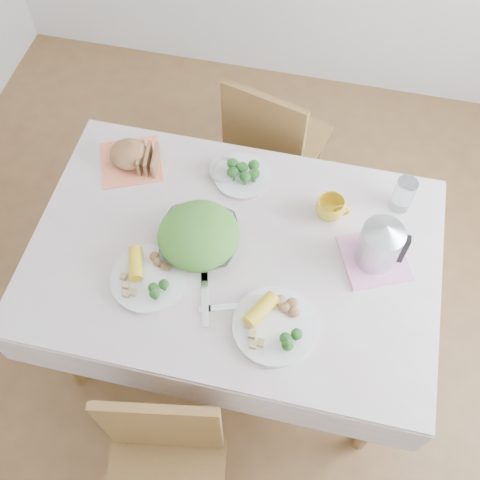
% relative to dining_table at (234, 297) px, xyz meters
% --- Properties ---
extents(floor, '(3.60, 3.60, 0.00)m').
position_rel_dining_table_xyz_m(floor, '(0.00, 0.00, -0.38)').
color(floor, brown).
rests_on(floor, ground).
extents(dining_table, '(1.40, 0.90, 0.75)m').
position_rel_dining_table_xyz_m(dining_table, '(0.00, 0.00, 0.00)').
color(dining_table, brown).
rests_on(dining_table, floor).
extents(tablecloth, '(1.50, 1.00, 0.01)m').
position_rel_dining_table_xyz_m(tablecloth, '(0.00, 0.00, 0.38)').
color(tablecloth, beige).
rests_on(tablecloth, dining_table).
extents(chair_far, '(0.50, 0.50, 0.91)m').
position_rel_dining_table_xyz_m(chair_far, '(0.03, 0.83, 0.09)').
color(chair_far, brown).
rests_on(chair_far, floor).
extents(salad_bowl, '(0.31, 0.31, 0.07)m').
position_rel_dining_table_xyz_m(salad_bowl, '(-0.13, 0.00, 0.42)').
color(salad_bowl, white).
rests_on(salad_bowl, tablecloth).
extents(dinner_plate_left, '(0.28, 0.28, 0.02)m').
position_rel_dining_table_xyz_m(dinner_plate_left, '(-0.27, -0.18, 0.40)').
color(dinner_plate_left, white).
rests_on(dinner_plate_left, tablecloth).
extents(dinner_plate_right, '(0.41, 0.41, 0.02)m').
position_rel_dining_table_xyz_m(dinner_plate_right, '(0.20, -0.26, 0.40)').
color(dinner_plate_right, white).
rests_on(dinner_plate_right, tablecloth).
extents(broccoli_plate, '(0.27, 0.27, 0.02)m').
position_rel_dining_table_xyz_m(broccoli_plate, '(-0.04, 0.34, 0.40)').
color(broccoli_plate, beige).
rests_on(broccoli_plate, tablecloth).
extents(napkin, '(0.32, 0.32, 0.00)m').
position_rel_dining_table_xyz_m(napkin, '(-0.50, 0.32, 0.39)').
color(napkin, '#FF8259').
rests_on(napkin, tablecloth).
extents(bread_loaf, '(0.17, 0.17, 0.09)m').
position_rel_dining_table_xyz_m(bread_loaf, '(-0.50, 0.32, 0.45)').
color(bread_loaf, brown).
rests_on(bread_loaf, napkin).
extents(fruit_bowl, '(0.16, 0.16, 0.04)m').
position_rel_dining_table_xyz_m(fruit_bowl, '(-0.12, 0.34, 0.41)').
color(fruit_bowl, white).
rests_on(fruit_bowl, tablecloth).
extents(yellow_mug, '(0.12, 0.12, 0.09)m').
position_rel_dining_table_xyz_m(yellow_mug, '(0.32, 0.24, 0.43)').
color(yellow_mug, gold).
rests_on(yellow_mug, tablecloth).
extents(glass_tumbler, '(0.10, 0.10, 0.15)m').
position_rel_dining_table_xyz_m(glass_tumbler, '(0.58, 0.34, 0.45)').
color(glass_tumbler, white).
rests_on(glass_tumbler, tablecloth).
extents(pink_tray, '(0.30, 0.30, 0.02)m').
position_rel_dining_table_xyz_m(pink_tray, '(0.51, 0.08, 0.40)').
color(pink_tray, '#F394C6').
rests_on(pink_tray, tablecloth).
extents(electric_kettle, '(0.16, 0.16, 0.21)m').
position_rel_dining_table_xyz_m(electric_kettle, '(0.51, 0.08, 0.51)').
color(electric_kettle, '#B2B5BA').
rests_on(electric_kettle, pink_tray).
extents(fork_left, '(0.08, 0.21, 0.00)m').
position_rel_dining_table_xyz_m(fork_left, '(-0.05, -0.21, 0.39)').
color(fork_left, silver).
rests_on(fork_left, tablecloth).
extents(knife, '(0.20, 0.08, 0.00)m').
position_rel_dining_table_xyz_m(knife, '(0.04, -0.22, 0.39)').
color(knife, silver).
rests_on(knife, tablecloth).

